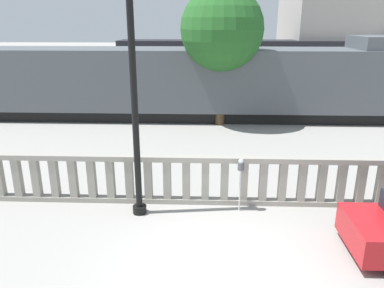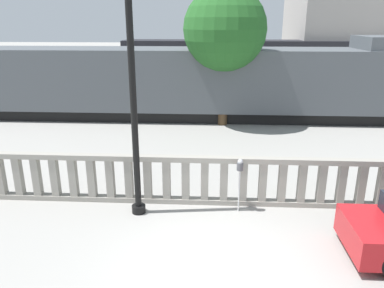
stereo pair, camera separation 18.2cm
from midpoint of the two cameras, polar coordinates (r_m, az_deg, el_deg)
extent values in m
plane|color=gray|center=(7.95, 3.99, -18.34)|extent=(160.00, 160.00, 0.00)
cube|color=gray|center=(10.30, 3.86, -8.68)|extent=(15.79, 0.24, 0.14)
cube|color=gray|center=(9.81, 4.01, -2.36)|extent=(15.79, 0.24, 0.14)
cube|color=gray|center=(11.56, -26.76, -4.33)|extent=(0.20, 0.20, 1.07)
cube|color=gray|center=(11.31, -24.51, -4.47)|extent=(0.20, 0.20, 1.07)
cube|color=gray|center=(11.09, -22.16, -4.61)|extent=(0.20, 0.20, 1.07)
cube|color=gray|center=(10.88, -19.71, -4.75)|extent=(0.20, 0.20, 1.07)
cube|color=gray|center=(10.69, -17.17, -4.88)|extent=(0.20, 0.20, 1.07)
cube|color=gray|center=(10.53, -14.55, -5.01)|extent=(0.20, 0.20, 1.07)
cube|color=gray|center=(10.39, -11.85, -5.13)|extent=(0.20, 0.20, 1.07)
cube|color=gray|center=(10.27, -9.08, -5.24)|extent=(0.20, 0.20, 1.07)
cube|color=gray|center=(10.17, -6.25, -5.34)|extent=(0.20, 0.20, 1.07)
cube|color=gray|center=(10.10, -3.37, -5.43)|extent=(0.20, 0.20, 1.07)
cube|color=gray|center=(10.06, -0.46, -5.51)|extent=(0.20, 0.20, 1.07)
cube|color=gray|center=(10.04, 2.47, -5.57)|extent=(0.20, 0.20, 1.07)
cube|color=gray|center=(10.05, 5.40, -5.62)|extent=(0.20, 0.20, 1.07)
cube|color=gray|center=(10.08, 8.32, -5.65)|extent=(0.20, 0.20, 1.07)
cube|color=gray|center=(10.14, 11.21, -5.67)|extent=(0.20, 0.20, 1.07)
cube|color=gray|center=(10.23, 14.07, -5.68)|extent=(0.20, 0.20, 1.07)
cube|color=gray|center=(10.34, 16.86, -5.67)|extent=(0.20, 0.20, 1.07)
cube|color=gray|center=(10.47, 19.60, -5.65)|extent=(0.20, 0.20, 1.07)
cube|color=gray|center=(10.63, 22.26, -5.61)|extent=(0.20, 0.20, 1.07)
cube|color=gray|center=(10.81, 24.83, -5.57)|extent=(0.20, 0.20, 1.07)
cube|color=gray|center=(11.01, 27.32, -5.52)|extent=(0.20, 0.20, 1.07)
cylinder|color=black|center=(9.91, -7.59, -9.76)|extent=(0.35, 0.35, 0.20)
cylinder|color=black|center=(8.90, -8.41, 7.83)|extent=(0.16, 0.16, 5.90)
cylinder|color=silver|center=(9.78, 7.71, -7.09)|extent=(0.04, 0.04, 1.15)
cylinder|color=#4C4C51|center=(9.51, 7.88, -3.45)|extent=(0.17, 0.17, 0.19)
sphere|color=#B2B7BC|center=(9.46, 7.91, -2.70)|extent=(0.14, 0.14, 0.14)
cylinder|color=black|center=(9.58, 25.82, -11.04)|extent=(0.67, 0.18, 0.67)
cube|color=black|center=(19.40, -5.14, 4.95)|extent=(25.02, 2.52, 0.55)
cube|color=#4C5156|center=(19.08, -5.29, 9.98)|extent=(25.53, 3.15, 2.89)
cube|color=black|center=(31.20, 11.93, 9.71)|extent=(22.90, 2.23, 0.55)
cube|color=black|center=(31.01, 12.14, 12.68)|extent=(23.36, 2.79, 2.71)
cube|color=gray|center=(37.33, 25.90, 17.11)|extent=(13.42, 9.88, 10.15)
cylinder|color=#4C3823|center=(17.68, 5.08, 7.66)|extent=(0.44, 0.44, 2.98)
sphere|color=#235B23|center=(17.38, 5.36, 17.06)|extent=(3.73, 3.73, 3.73)
camera|label=1|loc=(0.09, -89.52, 0.16)|focal=35.00mm
camera|label=2|loc=(0.09, 90.48, -0.16)|focal=35.00mm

